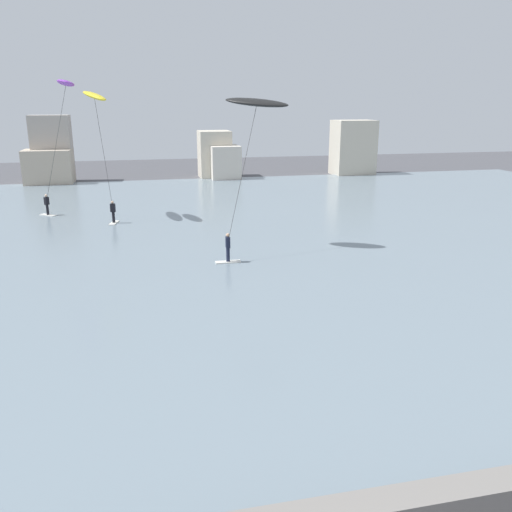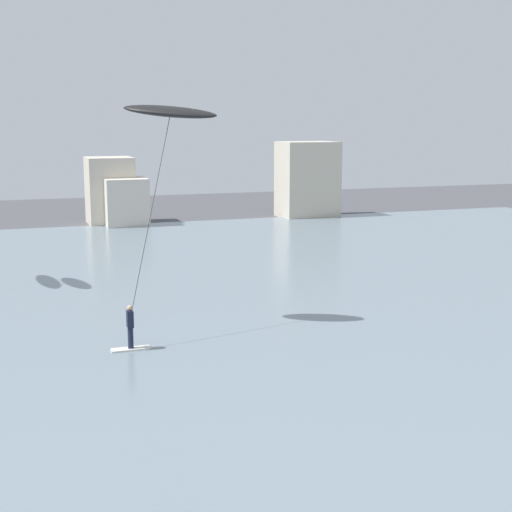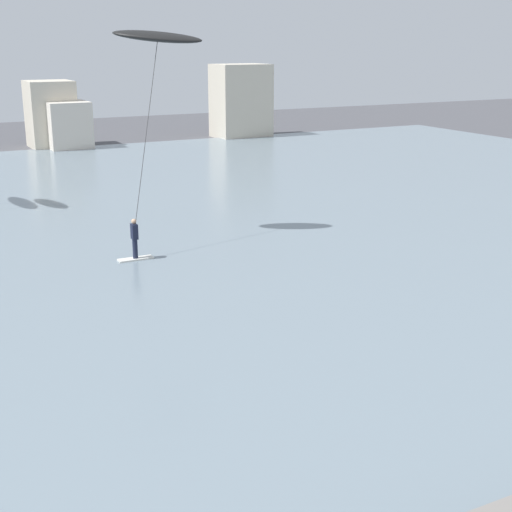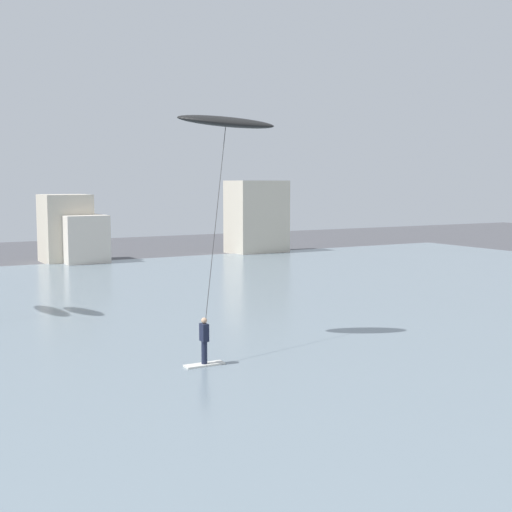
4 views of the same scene
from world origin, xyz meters
name	(u,v)px [view 4 (image 4 of 4)]	position (x,y,z in m)	size (l,w,h in m)	color
water_bay	(122,330)	(0.00, 30.84, 0.05)	(84.00, 52.00, 0.10)	slate
far_shore_buildings	(43,228)	(2.88, 57.48, 2.80)	(39.86, 5.35, 7.22)	#B7A893
kitesurfer_black	(224,137)	(2.48, 26.10, 7.97)	(4.79, 4.18, 8.90)	silver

